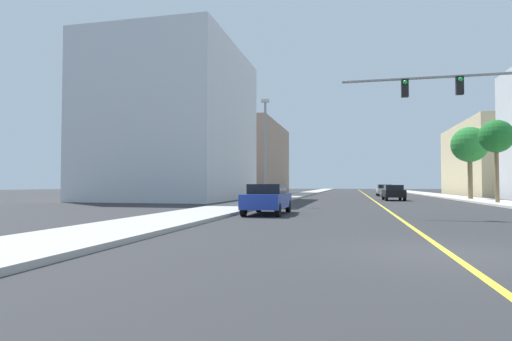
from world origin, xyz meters
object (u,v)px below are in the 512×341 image
Objects in this scene: traffic_signal_mast at (504,103)px; street_lamp at (265,145)px; car_black at (393,192)px; palm_mid at (496,137)px; palm_far at (470,145)px; car_blue at (267,199)px; car_silver at (384,190)px.

traffic_signal_mast is 1.40× the size of street_lamp.
traffic_signal_mast is at bearing -83.28° from car_black.
palm_mid is 1.58× the size of car_black.
street_lamp is 17.24m from palm_mid.
palm_far reaches higher than car_blue.
traffic_signal_mast is 22.10m from palm_far.
street_lamp is 1.20× the size of palm_mid.
car_black is (9.65, 11.57, -3.49)m from street_lamp.
palm_mid is (16.38, 5.34, 0.73)m from street_lamp.
palm_mid is 20.45m from car_blue.
traffic_signal_mast is 13.94m from palm_mid.
traffic_signal_mast is 2.66× the size of car_black.
palm_mid is 8.31m from palm_far.
car_black is at bearing -111.59° from car_blue.
car_silver is (-6.39, 21.52, -4.19)m from palm_mid.
car_black is at bearing -91.29° from car_silver.
palm_mid is at bearing -73.49° from car_silver.
palm_far reaches higher than traffic_signal_mast.
palm_far is 1.74× the size of car_black.
palm_mid is at bearing -44.52° from car_black.
car_silver is at bearing 106.53° from palm_mid.
car_blue reaches higher than car_black.
car_silver is (-6.70, 13.21, -4.37)m from palm_far.
traffic_signal_mast reaches higher than palm_mid.
traffic_signal_mast is at bearing -100.75° from palm_far.
car_silver is (9.99, 26.86, -3.46)m from street_lamp.
car_silver is 36.19m from car_blue.
street_lamp is 9.27m from car_blue.
palm_far is 1.55× the size of car_blue.
traffic_signal_mast is 11.57m from car_blue.
car_black is (-6.72, 6.22, -4.22)m from palm_mid.
car_blue is at bearing -113.11° from car_black.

